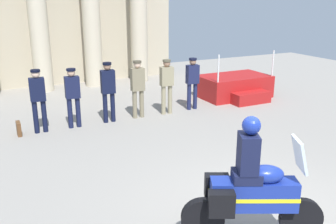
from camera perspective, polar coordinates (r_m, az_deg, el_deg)
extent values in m
plane|color=gray|center=(6.54, 14.10, -15.37)|extent=(28.00, 28.00, 0.00)
cube|color=#B6AB91|center=(15.86, -16.04, 14.89)|extent=(9.38, 0.30, 6.02)
cylinder|color=beige|center=(14.78, -19.01, 13.16)|extent=(0.69, 0.69, 5.33)
cylinder|color=beige|center=(15.18, -11.50, 13.81)|extent=(0.69, 0.69, 5.33)
cylinder|color=beige|center=(15.80, -4.45, 14.21)|extent=(0.69, 0.69, 5.33)
cube|color=#A51919|center=(13.66, 9.87, 3.86)|extent=(2.41, 1.48, 0.76)
cube|color=#A51919|center=(12.95, 12.39, 2.11)|extent=(1.33, 0.50, 0.38)
cylinder|color=silver|center=(12.33, 7.61, 6.49)|extent=(0.05, 0.05, 0.90)
cylinder|color=silver|center=(13.70, 15.53, 7.08)|extent=(0.05, 0.05, 0.90)
cylinder|color=black|center=(10.42, -19.32, -0.75)|extent=(0.13, 0.13, 0.86)
cylinder|color=black|center=(10.45, -18.13, -0.59)|extent=(0.13, 0.13, 0.86)
cube|color=black|center=(10.24, -19.11, 3.23)|extent=(0.39, 0.24, 0.60)
sphere|color=beige|center=(10.16, -19.33, 5.44)|extent=(0.21, 0.21, 0.21)
cylinder|color=black|center=(10.15, -19.38, 5.88)|extent=(0.24, 0.24, 0.06)
cylinder|color=#141938|center=(10.56, -14.54, -0.18)|extent=(0.13, 0.13, 0.83)
cylinder|color=#141938|center=(10.60, -13.38, -0.02)|extent=(0.13, 0.13, 0.83)
cube|color=#141938|center=(10.40, -14.23, 3.63)|extent=(0.39, 0.24, 0.58)
sphere|color=tan|center=(10.32, -14.40, 5.77)|extent=(0.21, 0.21, 0.21)
cylinder|color=black|center=(10.30, -14.43, 6.20)|extent=(0.24, 0.24, 0.06)
cylinder|color=black|center=(10.81, -9.42, 0.58)|extent=(0.13, 0.13, 0.85)
cylinder|color=black|center=(10.87, -8.32, 0.73)|extent=(0.13, 0.13, 0.85)
cube|color=black|center=(10.65, -9.05, 4.52)|extent=(0.39, 0.24, 0.65)
sphere|color=#997056|center=(10.57, -9.16, 6.80)|extent=(0.21, 0.21, 0.21)
cylinder|color=black|center=(10.56, -9.18, 7.22)|extent=(0.24, 0.24, 0.06)
cylinder|color=#7A7056|center=(11.10, -5.04, 1.13)|extent=(0.13, 0.13, 0.82)
cylinder|color=#7A7056|center=(11.18, -3.99, 1.27)|extent=(0.13, 0.13, 0.82)
cube|color=#7A7056|center=(10.96, -4.60, 4.92)|extent=(0.39, 0.24, 0.65)
sphere|color=beige|center=(10.87, -4.65, 7.14)|extent=(0.21, 0.21, 0.21)
cylinder|color=#494334|center=(10.86, -4.66, 7.55)|extent=(0.24, 0.24, 0.06)
cylinder|color=gray|center=(11.41, -0.69, 1.80)|extent=(0.13, 0.13, 0.88)
cylinder|color=gray|center=(11.50, 0.30, 1.93)|extent=(0.13, 0.13, 0.88)
cube|color=gray|center=(11.29, -0.19, 5.41)|extent=(0.39, 0.24, 0.56)
sphere|color=#997056|center=(11.21, -0.20, 7.35)|extent=(0.21, 0.21, 0.21)
cylinder|color=brown|center=(11.20, -0.20, 7.74)|extent=(0.24, 0.24, 0.06)
cylinder|color=#191E42|center=(11.91, 3.19, 2.32)|extent=(0.13, 0.13, 0.84)
cylinder|color=#191E42|center=(12.02, 4.11, 2.43)|extent=(0.13, 0.13, 0.84)
cube|color=#191E42|center=(11.81, 3.72, 5.70)|extent=(0.39, 0.24, 0.58)
sphere|color=#997056|center=(11.73, 3.75, 7.58)|extent=(0.21, 0.21, 0.21)
cylinder|color=black|center=(11.72, 3.76, 7.96)|extent=(0.24, 0.24, 0.06)
cylinder|color=black|center=(6.11, 19.39, -14.88)|extent=(0.62, 0.37, 0.64)
cylinder|color=black|center=(5.80, 5.23, -15.71)|extent=(0.64, 0.41, 0.64)
cube|color=navy|center=(5.71, 12.77, -12.00)|extent=(1.25, 0.83, 0.44)
ellipsoid|color=navy|center=(5.60, 14.50, -9.06)|extent=(0.61, 0.52, 0.26)
cube|color=yellow|center=(5.72, 12.76, -12.18)|extent=(1.28, 0.85, 0.06)
cube|color=silver|center=(5.61, 19.21, -6.08)|extent=(0.32, 0.43, 0.47)
cube|color=black|center=(5.84, 7.34, -10.96)|extent=(0.40, 0.32, 0.36)
cube|color=black|center=(5.40, 8.06, -13.55)|extent=(0.40, 0.32, 0.36)
cube|color=#141938|center=(5.55, 11.74, -9.44)|extent=(0.51, 0.48, 0.14)
cube|color=#141938|center=(5.40, 11.97, -6.11)|extent=(0.39, 0.44, 0.56)
sphere|color=navy|center=(5.26, 12.45, -2.00)|extent=(0.26, 0.26, 0.26)
cube|color=brown|center=(10.48, -21.57, -2.35)|extent=(0.10, 0.32, 0.36)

